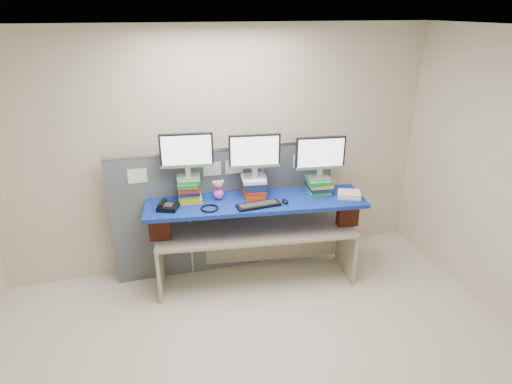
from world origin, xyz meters
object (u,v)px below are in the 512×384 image
object	(u,v)px
desk	(256,240)
desk_phone	(167,207)
monitor_left	(187,153)
monitor_center	(255,153)
monitor_right	(320,155)
blue_board	(256,202)
keyboard	(258,205)

from	to	relation	value
desk	desk_phone	world-z (taller)	desk_phone
monitor_left	monitor_center	bearing A→B (deg)	-0.00
desk	monitor_right	distance (m)	1.18
monitor_center	desk_phone	xyz separation A→B (m)	(-0.96, -0.08, -0.47)
monitor_right	blue_board	bearing A→B (deg)	-170.75
keyboard	desk_phone	world-z (taller)	desk_phone
desk	desk_phone	xyz separation A→B (m)	(-0.94, 0.03, 0.52)
desk	monitor_center	bearing A→B (deg)	88.29
keyboard	desk_phone	xyz separation A→B (m)	(-0.93, 0.18, 0.02)
monitor_center	monitor_right	distance (m)	0.73
desk	monitor_right	world-z (taller)	monitor_right
desk	monitor_left	distance (m)	1.25
blue_board	monitor_right	distance (m)	0.87
desk_phone	desk	bearing A→B (deg)	20.16
monitor_left	keyboard	world-z (taller)	monitor_left
monitor_left	desk_phone	distance (m)	0.59
keyboard	desk_phone	bearing A→B (deg)	163.88
monitor_left	monitor_center	world-z (taller)	monitor_left
keyboard	desk_phone	distance (m)	0.94
blue_board	monitor_left	distance (m)	0.91
monitor_center	desk_phone	size ratio (longest dim) A/B	2.21
monitor_center	monitor_left	bearing A→B (deg)	180.00
monitor_center	desk	bearing A→B (deg)	-91.71
desk	monitor_left	world-z (taller)	monitor_left
monitor_left	keyboard	xyz separation A→B (m)	(0.67, -0.35, -0.52)
desk	keyboard	world-z (taller)	keyboard
monitor_right	desk_phone	bearing A→B (deg)	-173.33
blue_board	monitor_right	bearing A→B (deg)	9.25
desk_phone	monitor_left	bearing A→B (deg)	55.62
blue_board	monitor_center	distance (m)	0.53
blue_board	desk_phone	xyz separation A→B (m)	(-0.94, 0.03, 0.05)
desk_phone	monitor_right	bearing A→B (deg)	22.19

